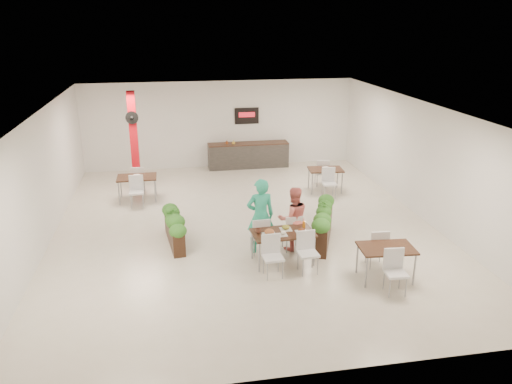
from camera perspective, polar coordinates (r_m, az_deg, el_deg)
ground at (r=13.50m, az=-1.22°, el=-4.02°), size 12.00×12.00×0.00m
room_shell at (r=12.84m, az=-1.28°, el=4.23°), size 10.10×12.10×3.22m
red_column at (r=16.51m, az=-13.75°, el=5.77°), size 0.40×0.41×3.20m
service_counter at (r=18.78m, az=-0.90°, el=4.30°), size 3.00×0.64×2.20m
main_table at (r=11.38m, az=3.06°, el=-5.15°), size 1.45×1.69×0.92m
diner_man at (r=11.79m, az=0.51°, el=-2.75°), size 0.70×0.48×1.84m
diner_woman at (r=12.00m, az=4.28°, el=-3.05°), size 0.81×0.65×1.58m
planter_left at (r=12.53m, az=-9.35°, el=-3.72°), size 0.56×1.81×0.95m
planter_right at (r=12.57m, az=7.69°, el=-3.49°), size 1.05×1.98×1.10m
side_table_a at (r=15.73m, az=-13.44°, el=1.30°), size 1.19×1.62×0.92m
side_table_b at (r=16.25m, az=7.94°, el=2.19°), size 1.15×1.65×0.92m
side_table_c at (r=11.02m, az=14.66°, el=-6.73°), size 1.21×1.65×0.92m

